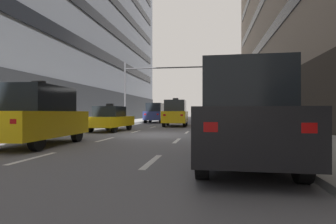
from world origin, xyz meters
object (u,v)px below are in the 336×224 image
at_px(taxi_driving_1, 39,116).
at_px(pedestrian_0, 256,114).
at_px(car_driving_4, 155,113).
at_px(taxi_driving_0, 111,119).
at_px(car_parked_0, 243,116).
at_px(car_parked_1, 228,122).
at_px(taxi_driving_2, 173,113).
at_px(traffic_signal_0, 155,81).
at_px(car_parked_2, 222,118).
at_px(taxi_driving_3, 176,113).

bearing_deg(taxi_driving_1, pedestrian_0, 55.88).
distance_m(taxi_driving_1, car_driving_4, 21.93).
xyz_separation_m(taxi_driving_0, car_parked_0, (7.09, -10.35, 0.34)).
xyz_separation_m(taxi_driving_0, pedestrian_0, (10.01, 6.86, 0.32)).
relative_size(car_parked_1, pedestrian_0, 2.53).
bearing_deg(taxi_driving_0, taxi_driving_2, 89.45).
height_order(car_driving_4, traffic_signal_0, traffic_signal_0).
height_order(taxi_driving_1, taxi_driving_2, taxi_driving_1).
relative_size(car_driving_4, car_parked_2, 1.03).
relative_size(car_driving_4, traffic_signal_0, 0.50).
bearing_deg(taxi_driving_1, car_parked_1, 24.63).
bearing_deg(car_parked_0, taxi_driving_3, 102.39).
bearing_deg(car_parked_1, pedestrian_0, 75.56).
xyz_separation_m(car_driving_4, pedestrian_0, (10.03, -7.41, -0.02)).
bearing_deg(car_parked_2, taxi_driving_0, -164.83).
xyz_separation_m(taxi_driving_2, car_parked_0, (6.83, -37.02, 0.12)).
relative_size(car_parked_0, pedestrian_0, 2.83).
xyz_separation_m(taxi_driving_2, car_driving_4, (-0.28, -12.40, 0.11)).
distance_m(taxi_driving_1, car_parked_0, 7.42).
bearing_deg(car_parked_0, traffic_signal_0, 107.33).
height_order(taxi_driving_0, car_driving_4, car_driving_4).
relative_size(taxi_driving_0, taxi_driving_3, 0.91).
height_order(taxi_driving_0, taxi_driving_1, taxi_driving_1).
relative_size(taxi_driving_2, taxi_driving_3, 0.90).
bearing_deg(taxi_driving_2, car_parked_2, -74.58).
relative_size(taxi_driving_2, car_parked_0, 0.90).
bearing_deg(car_parked_1, taxi_driving_3, 108.47).
height_order(taxi_driving_2, traffic_signal_0, traffic_signal_0).
distance_m(taxi_driving_0, taxi_driving_3, 7.54).
xyz_separation_m(car_parked_0, car_parked_1, (0.00, 5.86, -0.35)).
relative_size(taxi_driving_3, traffic_signal_0, 0.50).
bearing_deg(taxi_driving_0, taxi_driving_1, -88.74).
relative_size(taxi_driving_0, car_parked_1, 1.02).
bearing_deg(car_parked_1, taxi_driving_0, 147.65).
height_order(taxi_driving_2, car_parked_2, taxi_driving_2).
bearing_deg(pedestrian_0, car_driving_4, 143.55).
bearing_deg(car_parked_0, taxi_driving_1, 158.78).
bearing_deg(car_parked_2, taxi_driving_2, 105.42).
distance_m(car_parked_0, traffic_signal_0, 20.25).
bearing_deg(car_parked_1, car_parked_2, 90.01).
bearing_deg(car_driving_4, traffic_signal_0, -78.26).
bearing_deg(taxi_driving_2, car_parked_1, -77.64).
relative_size(taxi_driving_1, taxi_driving_2, 1.08).
relative_size(taxi_driving_1, car_parked_2, 1.00).
distance_m(taxi_driving_3, car_driving_4, 8.22).
relative_size(taxi_driving_2, car_parked_1, 1.00).
xyz_separation_m(taxi_driving_0, car_parked_1, (7.09, -4.49, -0.01)).
xyz_separation_m(taxi_driving_2, car_parked_2, (6.83, -24.75, -0.17)).
relative_size(taxi_driving_1, pedestrian_0, 2.73).
bearing_deg(taxi_driving_1, traffic_signal_0, 86.67).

